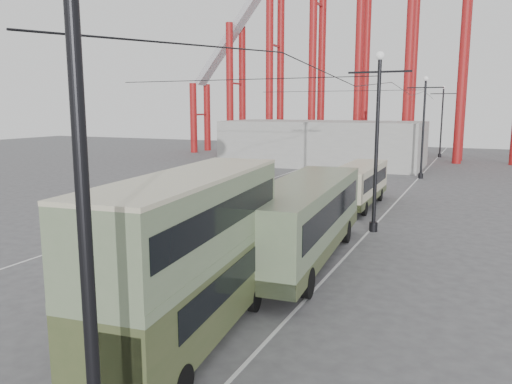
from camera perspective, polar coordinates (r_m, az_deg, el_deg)
The scene contains 11 objects.
ground at distance 14.85m, azimuth -26.20°, elevation -17.46°, with size 160.00×160.00×0.00m, color #4C4B4E.
road_markings at distance 30.81m, azimuth 2.00°, elevation -2.58°, with size 12.52×120.00×0.01m.
lamp_post_near at distance 7.28m, azimuth -20.36°, elevation 19.67°, with size 3.20×0.44×10.80m.
lamp_post_mid at distance 26.70m, azimuth 13.62°, elevation 5.40°, with size 3.20×0.44×9.32m.
lamp_post_far at distance 48.46m, azimuth 18.57°, elevation 6.95°, with size 3.20×0.44×9.32m.
lamp_post_distant at distance 70.37m, azimuth 20.45°, elevation 7.53°, with size 3.20×0.44×9.32m.
fairground_shed at distance 57.74m, azimuth 7.63°, elevation 5.55°, with size 22.00×10.00×5.00m, color gray.
double_decker_bus at distance 13.91m, azimuth -7.34°, elevation -6.55°, with size 3.22×9.05×4.76m.
single_decker_green at distance 21.28m, azimuth 5.39°, elevation -2.88°, with size 3.67×12.24×3.41m.
single_decker_cream at distance 33.84m, azimuth 11.68°, elevation 0.98°, with size 2.32×8.85×2.75m.
pedestrian at distance 21.48m, azimuth -4.53°, elevation -5.56°, with size 0.66×0.43×1.81m, color black.
Camera 1 is at (10.55, -8.17, 6.52)m, focal length 35.00 mm.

